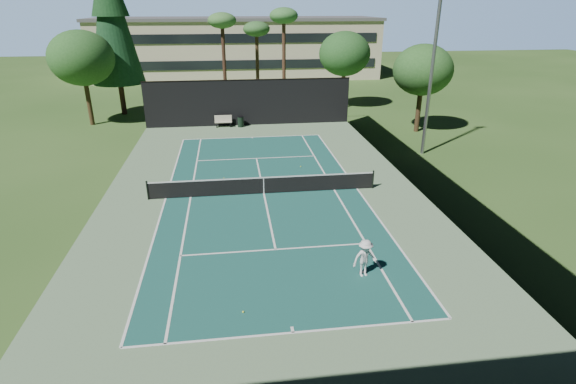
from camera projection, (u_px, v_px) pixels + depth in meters
name	position (u px, v px, depth m)	size (l,w,h in m)	color
ground	(264.00, 194.00, 25.63)	(160.00, 160.00, 0.00)	#325620
apron_slab	(264.00, 194.00, 25.63)	(18.00, 32.00, 0.01)	#678960
court_surface	(264.00, 194.00, 25.63)	(10.97, 23.77, 0.01)	#1A544B
court_lines	(264.00, 193.00, 25.62)	(11.07, 23.87, 0.01)	white
tennis_net	(264.00, 185.00, 25.42)	(12.90, 0.10, 1.10)	black
fence	(263.00, 160.00, 24.92)	(18.04, 32.05, 4.03)	black
player	(365.00, 258.00, 17.60)	(1.03, 0.59, 1.59)	silver
tennis_ball_a	(243.00, 312.00, 15.72)	(0.08, 0.08, 0.08)	#EAF036
tennis_ball_b	(189.00, 184.00, 26.93)	(0.06, 0.06, 0.06)	yellow
tennis_ball_c	(301.00, 167.00, 29.82)	(0.08, 0.08, 0.08)	#D2E233
tennis_ball_d	(224.00, 178.00, 27.87)	(0.06, 0.06, 0.06)	#C4E834
park_bench	(223.00, 121.00, 39.43)	(1.50, 0.45, 1.02)	beige
trash_bin	(241.00, 122.00, 39.45)	(0.56, 0.56, 0.95)	black
pine_tree	(110.00, 10.00, 40.62)	(4.80, 4.80, 15.00)	#3F271B
palm_a	(222.00, 24.00, 44.18)	(2.80, 2.80, 9.32)	#42291C
palm_b	(257.00, 32.00, 46.75)	(2.80, 2.80, 8.42)	#48321F
palm_c	(284.00, 20.00, 43.83)	(2.80, 2.80, 9.77)	#4E3121
decid_tree_a	(345.00, 54.00, 44.86)	(5.12, 5.12, 7.62)	#4F3521
decid_tree_b	(423.00, 70.00, 36.33)	(4.80, 4.80, 7.14)	#44311D
decid_tree_c	(81.00, 58.00, 38.19)	(5.44, 5.44, 8.09)	#4B3720
campus_building	(238.00, 47.00, 66.06)	(40.50, 12.50, 8.30)	beige
light_pole	(433.00, 62.00, 30.07)	(0.90, 0.25, 12.22)	gray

